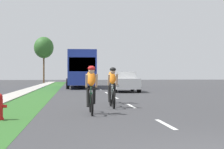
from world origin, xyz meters
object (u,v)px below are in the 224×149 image
Objects in this scene: sedan_white at (124,82)px; street_tree_far at (44,48)px; cyclist_lead at (91,89)px; bus_blue at (81,68)px; cyclist_distant at (112,85)px; cyclist_trailing at (112,87)px.

street_tree_far is at bearing 106.97° from sedan_white.
cyclist_lead is 0.15× the size of bus_blue.
sedan_white is (2.10, 10.07, -0.04)m from cyclist_distant.
cyclist_lead is 2.26m from cyclist_trailing.
cyclist_trailing is at bearing -101.00° from sedan_white.
sedan_white is at bearing 76.91° from cyclist_lead.
cyclist_lead reaches higher than sedan_white.
cyclist_lead is at bearing -106.23° from cyclist_distant.
cyclist_lead is 23.29m from bus_blue.
cyclist_trailing is (0.94, 2.06, 0.00)m from cyclist_lead.
bus_blue reaches higher than sedan_white.
cyclist_trailing is at bearing -96.92° from cyclist_distant.
cyclist_trailing is 1.00× the size of cyclist_distant.
cyclist_trailing and cyclist_distant have the same top height.
cyclist_trailing is 0.15× the size of bus_blue.
bus_blue is (0.20, 23.26, 1.17)m from cyclist_lead.
cyclist_trailing is at bearing -81.34° from street_tree_far.
bus_blue is at bearing -73.89° from street_tree_far.
street_tree_far is (-8.35, 27.36, 4.72)m from sedan_white.
street_tree_far is (-5.07, 41.49, 4.68)m from cyclist_lead.
bus_blue is (-3.08, 9.13, 1.21)m from sedan_white.
street_tree_far reaches higher than bus_blue.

